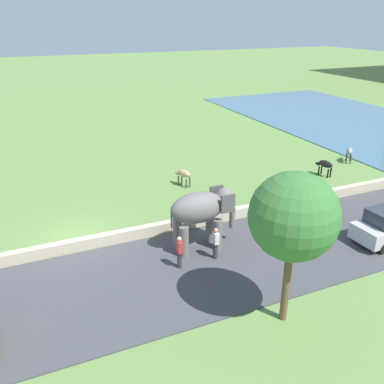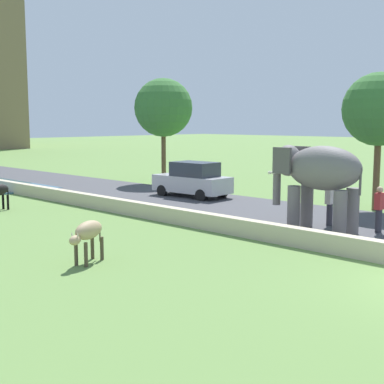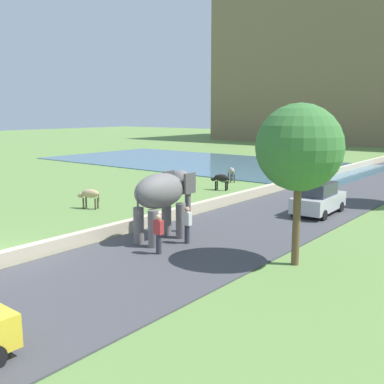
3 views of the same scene
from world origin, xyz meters
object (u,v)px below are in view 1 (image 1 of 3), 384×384
cow_black (325,165)px  cow_grey (349,152)px  cow_tan (183,174)px  person_beside_elephant (216,243)px  elephant (202,211)px  person_trailing (179,252)px

cow_black → cow_grey: (-1.64, 3.78, 0.00)m
cow_tan → person_beside_elephant: bearing=-13.3°
cow_tan → cow_black: size_ratio=0.99×
cow_grey → person_beside_elephant: bearing=-62.2°
elephant → cow_grey: bearing=114.2°
cow_tan → person_trailing: bearing=-23.6°
elephant → cow_grey: elephant is taller
person_beside_elephant → cow_grey: (-8.34, 15.80, -0.04)m
elephant → cow_black: elephant is taller
person_beside_elephant → cow_tan: 9.22m
cow_tan → cow_black: same height
person_beside_elephant → cow_grey: 17.86m
cow_grey → cow_tan: bearing=-92.6°
cow_black → person_beside_elephant: bearing=-60.8°
elephant → person_trailing: elephant is taller
person_trailing → person_beside_elephant: bearing=91.8°
elephant → cow_grey: size_ratio=2.78×
cow_black → person_trailing: bearing=-64.0°
person_beside_elephant → cow_tan: person_beside_elephant is taller
cow_tan → cow_grey: bearing=87.4°
elephant → person_trailing: bearing=-53.5°
person_beside_elephant → elephant: bearing=-171.9°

